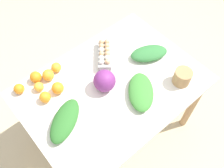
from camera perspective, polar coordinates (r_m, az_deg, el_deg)
The scene contains 15 objects.
ground_plane at distance 2.43m, azimuth -0.00°, elevation -10.35°, with size 8.00×8.00×0.00m, color #C6B289.
dining_table at distance 1.84m, azimuth -0.00°, elevation -2.17°, with size 1.25×0.91×0.77m.
cabbage_purple at distance 1.68m, azimuth -1.72°, elevation 0.75°, with size 0.15×0.15×0.15m, color #7A2D75.
egg_carton at distance 1.87m, azimuth -1.73°, elevation 6.86°, with size 0.25×0.27×0.09m.
paper_bag at distance 1.79m, azimuth 15.78°, elevation 1.56°, with size 0.12×0.12×0.11m, color #A87F51.
greens_bunch_beet_tops at distance 1.69m, azimuth 6.61°, elevation -1.76°, with size 0.31×0.17×0.07m, color #3D8433.
greens_bunch_kale at distance 1.90m, azimuth 8.46°, elevation 6.94°, with size 0.28×0.15×0.07m, color #337538.
greens_bunch_chard at distance 1.60m, azimuth -10.72°, elevation -8.21°, with size 0.32×0.15×0.08m, color #2D6B28.
orange_0 at distance 1.78m, azimuth -16.38°, elevation -0.62°, with size 0.07×0.07×0.07m, color #F9A833.
orange_1 at distance 1.73m, azimuth -12.30°, elevation -0.90°, with size 0.08×0.08×0.08m, color orange.
orange_2 at distance 1.81m, azimuth -20.48°, elevation -1.04°, with size 0.07×0.07×0.07m, color orange.
orange_3 at distance 1.84m, azimuth -12.62°, elevation 3.74°, with size 0.07×0.07×0.07m, color orange.
orange_4 at distance 1.81m, azimuth -14.39°, elevation 2.00°, with size 0.08×0.08×0.08m, color orange.
orange_5 at distance 1.82m, azimuth -17.04°, elevation 1.51°, with size 0.08×0.08×0.08m, color orange.
orange_6 at distance 1.71m, azimuth -15.05°, elevation -2.92°, with size 0.08×0.08×0.08m, color orange.
Camera 1 is at (-0.62, -0.73, 2.23)m, focal length 40.00 mm.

